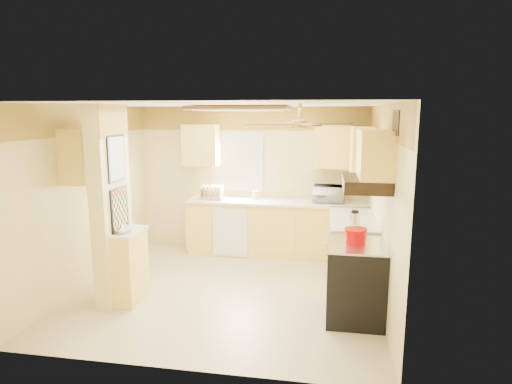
% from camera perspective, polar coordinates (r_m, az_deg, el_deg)
% --- Properties ---
extents(floor, '(4.00, 4.00, 0.00)m').
position_cam_1_polar(floor, '(6.06, -3.84, -12.83)').
color(floor, beige).
rests_on(floor, ground).
extents(ceiling, '(4.00, 4.00, 0.00)m').
position_cam_1_polar(ceiling, '(5.56, -4.16, 11.54)').
color(ceiling, white).
rests_on(ceiling, wall_back).
extents(wall_back, '(4.00, 0.00, 4.00)m').
position_cam_1_polar(wall_back, '(7.51, -0.61, 1.74)').
color(wall_back, beige).
rests_on(wall_back, floor).
extents(wall_front, '(4.00, 0.00, 4.00)m').
position_cam_1_polar(wall_front, '(3.92, -10.54, -6.74)').
color(wall_front, beige).
rests_on(wall_front, floor).
extents(wall_left, '(0.00, 3.80, 3.80)m').
position_cam_1_polar(wall_left, '(6.44, -21.57, -0.49)').
color(wall_left, beige).
rests_on(wall_left, floor).
extents(wall_right, '(0.00, 3.80, 3.80)m').
position_cam_1_polar(wall_right, '(5.57, 16.45, -1.82)').
color(wall_right, beige).
rests_on(wall_right, floor).
extents(wallpaper_border, '(4.00, 0.02, 0.40)m').
position_cam_1_polar(wallpaper_border, '(7.40, -0.66, 9.77)').
color(wallpaper_border, gold).
rests_on(wallpaper_border, wall_back).
extents(partition_column, '(0.20, 0.70, 2.50)m').
position_cam_1_polar(partition_column, '(5.65, -18.77, -1.77)').
color(partition_column, beige).
rests_on(partition_column, floor).
extents(partition_ledge, '(0.25, 0.55, 0.90)m').
position_cam_1_polar(partition_ledge, '(5.77, -16.34, -9.65)').
color(partition_ledge, '#F7DA6C').
rests_on(partition_ledge, floor).
extents(ledge_top, '(0.28, 0.58, 0.04)m').
position_cam_1_polar(ledge_top, '(5.63, -16.59, -5.15)').
color(ledge_top, silver).
rests_on(ledge_top, partition_ledge).
extents(lower_cabinets_back, '(3.00, 0.60, 0.90)m').
position_cam_1_polar(lower_cabinets_back, '(7.32, 2.85, -4.93)').
color(lower_cabinets_back, '#F7DA6C').
rests_on(lower_cabinets_back, floor).
extents(lower_cabinets_right, '(0.60, 1.40, 0.90)m').
position_cam_1_polar(lower_cabinets_right, '(6.33, 12.72, -7.68)').
color(lower_cabinets_right, '#F7DA6C').
rests_on(lower_cabinets_right, floor).
extents(countertop_back, '(3.04, 0.64, 0.04)m').
position_cam_1_polar(countertop_back, '(7.20, 2.88, -1.34)').
color(countertop_back, silver).
rests_on(countertop_back, lower_cabinets_back).
extents(countertop_right, '(0.64, 1.44, 0.04)m').
position_cam_1_polar(countertop_right, '(6.20, 12.80, -3.55)').
color(countertop_right, silver).
rests_on(countertop_right, lower_cabinets_right).
extents(dishwasher_panel, '(0.58, 0.02, 0.80)m').
position_cam_1_polar(dishwasher_panel, '(7.15, -3.45, -5.47)').
color(dishwasher_panel, white).
rests_on(dishwasher_panel, lower_cabinets_back).
extents(window, '(0.92, 0.02, 1.02)m').
position_cam_1_polar(window, '(7.51, -2.52, 4.03)').
color(window, white).
rests_on(window, wall_back).
extents(upper_cab_back_left, '(0.60, 0.35, 0.70)m').
position_cam_1_polar(upper_cab_back_left, '(7.47, -7.33, 6.24)').
color(upper_cab_back_left, '#F7DA6C').
rests_on(upper_cab_back_left, wall_back).
extents(upper_cab_back_right, '(0.90, 0.35, 0.70)m').
position_cam_1_polar(upper_cab_back_right, '(7.15, 11.50, 5.93)').
color(upper_cab_back_right, '#F7DA6C').
rests_on(upper_cab_back_right, wall_back).
extents(upper_cab_right, '(0.35, 1.00, 0.70)m').
position_cam_1_polar(upper_cab_right, '(6.70, 13.99, 5.52)').
color(upper_cab_right, '#F7DA6C').
rests_on(upper_cab_right, wall_right).
extents(upper_cab_left_wall, '(0.35, 0.75, 0.70)m').
position_cam_1_polar(upper_cab_left_wall, '(6.06, -21.74, 4.58)').
color(upper_cab_left_wall, '#F7DA6C').
rests_on(upper_cab_left_wall, wall_left).
extents(upper_cab_over_stove, '(0.35, 0.76, 0.52)m').
position_cam_1_polar(upper_cab_over_stove, '(4.90, 15.59, 4.88)').
color(upper_cab_over_stove, '#F7DA6C').
rests_on(upper_cab_over_stove, wall_right).
extents(stove, '(0.68, 0.77, 0.92)m').
position_cam_1_polar(stove, '(5.24, 13.05, -11.47)').
color(stove, black).
rests_on(stove, floor).
extents(range_hood, '(0.50, 0.76, 0.14)m').
position_cam_1_polar(range_hood, '(4.94, 14.42, 1.11)').
color(range_hood, black).
rests_on(range_hood, upper_cab_over_stove).
extents(poster_menu, '(0.02, 0.42, 0.57)m').
position_cam_1_polar(poster_menu, '(5.51, -18.11, 4.29)').
color(poster_menu, black).
rests_on(poster_menu, partition_column).
extents(poster_nashville, '(0.02, 0.42, 0.57)m').
position_cam_1_polar(poster_nashville, '(5.61, -17.73, -2.32)').
color(poster_nashville, black).
rests_on(poster_nashville, partition_column).
extents(ceiling_light_panel, '(1.35, 0.95, 0.06)m').
position_cam_1_polar(ceiling_light_panel, '(6.03, -2.07, 11.06)').
color(ceiling_light_panel, brown).
rests_on(ceiling_light_panel, ceiling).
extents(ceiling_fan, '(1.15, 1.15, 0.26)m').
position_cam_1_polar(ceiling_fan, '(4.72, 5.84, 9.09)').
color(ceiling_fan, gold).
rests_on(ceiling_fan, ceiling).
extents(vent_grate, '(0.02, 0.40, 0.25)m').
position_cam_1_polar(vent_grate, '(4.55, 18.22, 8.75)').
color(vent_grate, black).
rests_on(vent_grate, wall_right).
extents(microwave, '(0.52, 0.38, 0.28)m').
position_cam_1_polar(microwave, '(7.17, 9.70, -0.24)').
color(microwave, white).
rests_on(microwave, countertop_back).
extents(bowl, '(0.32, 0.32, 0.06)m').
position_cam_1_polar(bowl, '(5.56, -17.31, -4.85)').
color(bowl, white).
rests_on(bowl, ledge_top).
extents(dutch_oven, '(0.26, 0.26, 0.17)m').
position_cam_1_polar(dutch_oven, '(5.08, 13.14, -5.72)').
color(dutch_oven, '#BA0000').
rests_on(dutch_oven, stove).
extents(kettle, '(0.14, 0.14, 0.22)m').
position_cam_1_polar(kettle, '(5.70, 13.02, -3.54)').
color(kettle, silver).
rests_on(kettle, countertop_right).
extents(dish_rack, '(0.40, 0.29, 0.23)m').
position_cam_1_polar(dish_rack, '(7.37, -5.94, -0.29)').
color(dish_rack, tan).
rests_on(dish_rack, countertop_back).
extents(utensil_crock, '(0.10, 0.10, 0.21)m').
position_cam_1_polar(utensil_crock, '(7.36, -0.06, -0.35)').
color(utensil_crock, white).
rests_on(utensil_crock, countertop_back).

